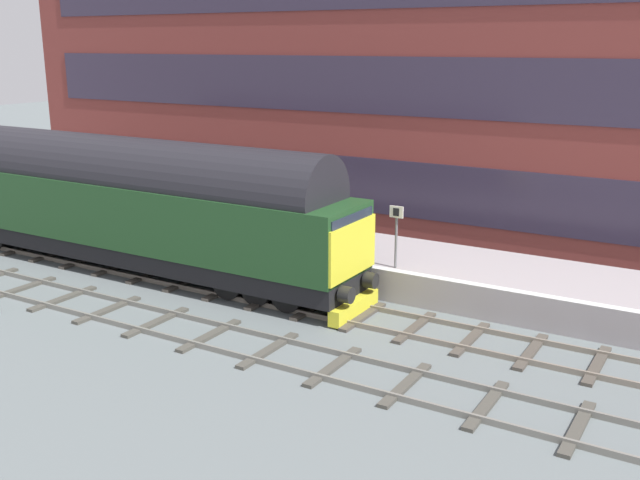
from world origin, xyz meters
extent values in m
plane|color=slate|center=(0.00, 0.00, 0.00)|extent=(140.00, 140.00, 0.00)
cube|color=gray|center=(-0.72, 0.00, 0.07)|extent=(0.07, 60.00, 0.15)
cube|color=gray|center=(0.72, 0.00, 0.07)|extent=(0.07, 60.00, 0.15)
cube|color=#48423A|center=(0.00, -11.35, 0.04)|extent=(2.50, 0.26, 0.09)
cube|color=#48423A|center=(0.00, -9.73, 0.04)|extent=(2.50, 0.26, 0.09)
cube|color=#48423A|center=(0.00, -8.11, 0.04)|extent=(2.50, 0.26, 0.09)
cube|color=#48423A|center=(0.00, -6.49, 0.04)|extent=(2.50, 0.26, 0.09)
cube|color=#48423A|center=(0.00, -4.86, 0.04)|extent=(2.50, 0.26, 0.09)
cube|color=#48423A|center=(0.00, -3.24, 0.04)|extent=(2.50, 0.26, 0.09)
cube|color=#48423A|center=(0.00, -1.62, 0.04)|extent=(2.50, 0.26, 0.09)
cube|color=#48423A|center=(0.00, 0.00, 0.04)|extent=(2.50, 0.26, 0.09)
cube|color=#48423A|center=(0.00, 1.62, 0.04)|extent=(2.50, 0.26, 0.09)
cube|color=#48423A|center=(0.00, 3.24, 0.04)|extent=(2.50, 0.26, 0.09)
cube|color=#48423A|center=(0.00, 4.86, 0.04)|extent=(2.50, 0.26, 0.09)
cube|color=#48423A|center=(0.00, 6.49, 0.04)|extent=(2.50, 0.26, 0.09)
cube|color=#48423A|center=(0.00, 8.11, 0.04)|extent=(2.50, 0.26, 0.09)
cube|color=#48423A|center=(0.00, 9.73, 0.04)|extent=(2.50, 0.26, 0.09)
cube|color=#48423A|center=(0.00, 11.35, 0.04)|extent=(2.50, 0.26, 0.09)
cube|color=slate|center=(-4.11, 0.00, 0.07)|extent=(0.07, 60.00, 0.15)
cube|color=slate|center=(-2.67, 0.00, 0.07)|extent=(0.07, 60.00, 0.15)
cube|color=#46443D|center=(-3.39, -11.61, 0.04)|extent=(2.50, 0.26, 0.09)
cube|color=#46443D|center=(-3.39, -9.68, 0.04)|extent=(2.50, 0.26, 0.09)
cube|color=#46443D|center=(-3.39, -7.74, 0.04)|extent=(2.50, 0.26, 0.09)
cube|color=#46443D|center=(-3.39, -5.81, 0.04)|extent=(2.50, 0.26, 0.09)
cube|color=#46443D|center=(-3.39, -3.87, 0.04)|extent=(2.50, 0.26, 0.09)
cube|color=#46443D|center=(-3.39, -1.94, 0.04)|extent=(2.50, 0.26, 0.09)
cube|color=#46443D|center=(-3.39, 0.00, 0.04)|extent=(2.50, 0.26, 0.09)
cube|color=#46443D|center=(-3.39, 1.94, 0.04)|extent=(2.50, 0.26, 0.09)
cube|color=#46443D|center=(-3.39, 3.87, 0.04)|extent=(2.50, 0.26, 0.09)
cube|color=#46443D|center=(-3.39, 5.81, 0.04)|extent=(2.50, 0.26, 0.09)
cube|color=#9F979B|center=(3.60, 0.00, 0.50)|extent=(4.00, 44.00, 1.00)
cube|color=silver|center=(1.75, 0.00, 1.00)|extent=(0.30, 44.00, 0.01)
cube|color=brown|center=(10.76, -2.18, 7.90)|extent=(5.03, 40.33, 15.79)
cube|color=#342B40|center=(8.21, -2.18, 2.17)|extent=(0.06, 37.10, 2.21)
cube|color=#342B40|center=(8.21, -2.18, 6.12)|extent=(0.06, 37.10, 2.21)
cube|color=black|center=(0.00, 5.13, 0.82)|extent=(2.56, 19.17, 0.60)
cube|color=#1D4420|center=(0.00, 5.13, 2.17)|extent=(2.70, 19.17, 2.10)
cylinder|color=black|center=(0.00, 5.13, 3.40)|extent=(2.56, 17.64, 2.57)
cube|color=yellow|center=(0.00, -4.50, 2.02)|extent=(2.65, 0.08, 1.58)
cube|color=#232D3D|center=(0.00, -4.48, 2.75)|extent=(2.38, 0.04, 0.64)
cube|color=#232D3D|center=(1.37, 5.13, 2.47)|extent=(0.04, 13.42, 0.44)
cylinder|color=black|center=(-0.75, -4.71, 0.92)|extent=(0.48, 0.35, 0.48)
cylinder|color=black|center=(0.75, -4.71, 0.92)|extent=(0.48, 0.35, 0.48)
cube|color=yellow|center=(0.00, -4.56, 0.29)|extent=(2.43, 0.36, 0.47)
cylinder|color=black|center=(0.00, -2.68, 0.52)|extent=(1.64, 1.04, 1.04)
cylinder|color=black|center=(0.00, -1.58, 0.52)|extent=(1.64, 1.04, 1.04)
cylinder|color=black|center=(0.00, -0.48, 0.52)|extent=(1.64, 1.04, 1.04)
cylinder|color=black|center=(0.00, 10.74, 0.52)|extent=(1.64, 1.04, 1.04)
cylinder|color=slate|center=(2.04, -4.91, 1.98)|extent=(0.08, 0.08, 1.94)
cube|color=white|center=(2.01, -4.91, 2.77)|extent=(0.05, 0.44, 0.36)
cube|color=black|center=(1.98, -4.91, 2.77)|extent=(0.01, 0.20, 0.24)
cylinder|color=#2F2B33|center=(3.77, 7.42, 1.43)|extent=(0.13, 0.13, 0.84)
cylinder|color=#2F2B33|center=(3.71, 7.61, 1.43)|extent=(0.13, 0.13, 0.84)
cylinder|color=tan|center=(3.74, 7.52, 2.13)|extent=(0.42, 0.42, 0.56)
sphere|color=tan|center=(3.74, 7.52, 2.54)|extent=(0.22, 0.22, 0.22)
cylinder|color=tan|center=(3.80, 7.31, 2.13)|extent=(0.09, 0.09, 0.52)
cylinder|color=tan|center=(3.68, 7.72, 2.13)|extent=(0.09, 0.09, 0.52)
camera|label=1|loc=(-17.78, -14.00, 7.73)|focal=41.20mm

